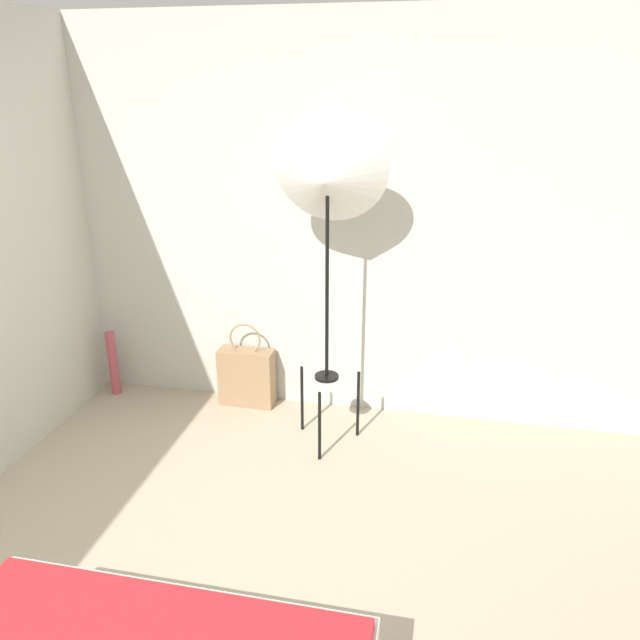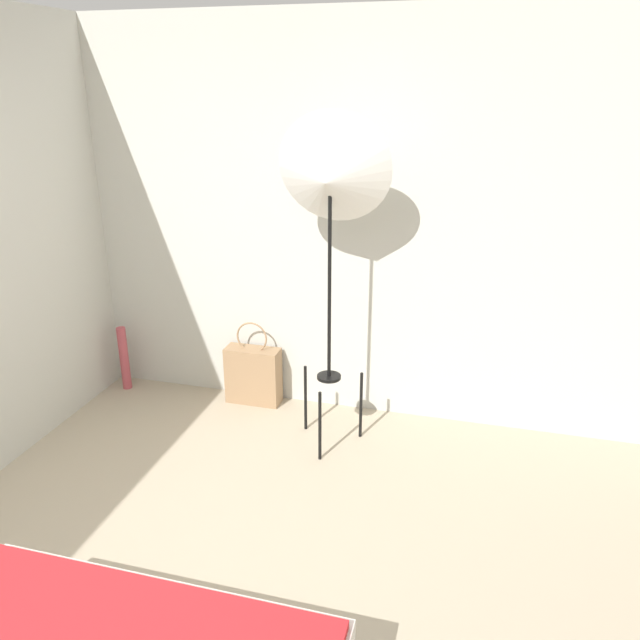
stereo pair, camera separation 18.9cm
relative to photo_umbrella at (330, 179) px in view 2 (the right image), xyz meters
name	(u,v)px [view 2 (the right image)]	position (x,y,z in m)	size (l,w,h in m)	color
wall_back	(278,222)	(-0.48, 0.51, -0.38)	(8.00, 0.05, 2.60)	beige
photo_umbrella	(330,179)	(0.00, 0.00, 0.00)	(0.66, 0.42, 2.04)	black
tote_bag	(253,374)	(-0.66, 0.38, -1.46)	(0.39, 0.15, 0.62)	#9E7A56
paper_roll	(124,358)	(-1.66, 0.33, -1.43)	(0.07, 0.07, 0.49)	#BC4C56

